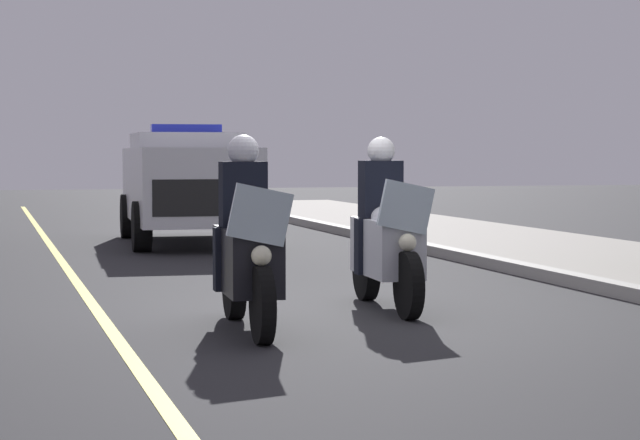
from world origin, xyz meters
name	(u,v)px	position (x,y,z in m)	size (l,w,h in m)	color
ground_plane	(323,312)	(0.00, 0.00, 0.00)	(80.00, 80.00, 0.00)	#28282B
curb_strip	(635,293)	(0.00, 3.44, 0.07)	(48.00, 0.24, 0.15)	#9E9B93
lane_stripe_center	(104,321)	(0.00, -2.11, 0.00)	(48.00, 0.12, 0.01)	#E0D14C
police_motorcycle_lead_left	(247,251)	(0.92, -0.96, 0.70)	(2.14, 0.60, 1.72)	black
police_motorcycle_lead_right	(386,239)	(-0.07, 0.68, 0.70)	(2.14, 0.60, 1.72)	black
police_suv	(187,182)	(-9.01, 0.19, 1.07)	(5.00, 2.28, 2.05)	silver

